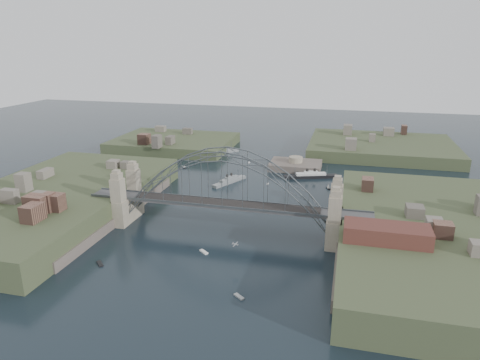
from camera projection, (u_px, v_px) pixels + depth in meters
name	position (u px, v px, depth m)	size (l,w,h in m)	color
ground	(225.00, 230.00, 129.95)	(500.00, 500.00, 0.00)	black
bridge	(225.00, 191.00, 126.20)	(84.00, 13.80, 24.60)	#47474A
shore_west	(57.00, 207.00, 142.66)	(50.50, 90.00, 12.00)	#3C472A
shore_east	(433.00, 245.00, 116.05)	(50.50, 90.00, 12.00)	#3C472A
headland_nw	(174.00, 146.00, 230.33)	(60.00, 45.00, 9.00)	#3C472A
headland_ne	(381.00, 151.00, 219.74)	(70.00, 55.00, 9.50)	#3C472A
fort_island	(295.00, 170.00, 191.94)	(22.00, 16.00, 9.40)	#594F47
wharf_shed	(387.00, 233.00, 103.76)	(20.00, 8.00, 4.00)	#592D26
finger_pier	(363.00, 297.00, 94.82)	(4.00, 22.00, 1.40)	#47474A
naval_cruiser_near	(229.00, 181.00, 172.50)	(9.87, 16.69, 5.24)	gray
naval_cruiser_far	(221.00, 151.00, 218.27)	(15.49, 13.70, 6.14)	gray
ocean_liner	(311.00, 176.00, 178.83)	(21.92, 9.86, 5.42)	black
aeroplane	(235.00, 244.00, 109.07)	(1.57, 2.88, 0.42)	#9FA1A5
small_boat_a	(195.00, 200.00, 153.72)	(2.09, 2.28, 0.45)	white
small_boat_b	(265.00, 203.00, 150.66)	(1.75, 1.29, 0.45)	white
small_boat_c	(204.00, 252.00, 116.06)	(2.91, 2.60, 0.45)	white
small_boat_d	(328.00, 187.00, 165.74)	(1.85, 2.39, 2.38)	white
small_boat_e	(184.00, 167.00, 193.10)	(3.27, 3.59, 1.43)	white
small_boat_f	(268.00, 184.00, 171.08)	(0.56, 1.57, 0.45)	white
small_boat_g	(239.00, 297.00, 95.72)	(2.77, 2.49, 0.45)	white
small_boat_h	(249.00, 163.00, 200.79)	(0.87, 2.00, 0.45)	white
small_boat_i	(327.00, 215.00, 140.74)	(2.79, 1.75, 0.45)	white
small_boat_j	(100.00, 264.00, 109.88)	(2.94, 2.99, 0.45)	white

